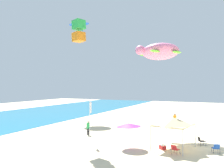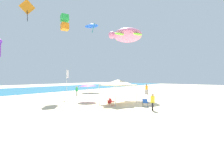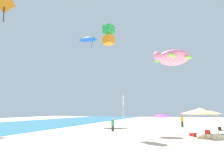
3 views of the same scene
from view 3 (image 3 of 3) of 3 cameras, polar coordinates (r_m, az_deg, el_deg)
name	(u,v)px [view 3 (image 3 of 3)]	position (r m, az deg, el deg)	size (l,w,h in m)	color
ground	(214,136)	(24.77, 25.85, -12.46)	(120.00, 120.00, 0.10)	beige
canopy_tent	(201,111)	(23.41, 22.74, -6.82)	(3.97, 3.47, 2.81)	#B7B7BC
beach_umbrella	(161,115)	(22.08, 13.08, -8.18)	(2.26, 2.27, 2.31)	silver
folding_chair_right_of_tent	(208,133)	(21.84, 24.44, -11.97)	(0.75, 0.69, 0.82)	black
folding_chair_near_cooler	(221,130)	(26.00, 27.35, -10.93)	(0.76, 0.80, 0.82)	black
cooler_box	(193,134)	(22.90, 20.91, -12.56)	(0.73, 0.72, 0.40)	red
banner_flag	(123,111)	(22.45, 3.01, -7.21)	(0.36, 0.06, 4.20)	silver
person_by_tent	(113,124)	(26.54, 0.19, -10.59)	(0.38, 0.38, 1.61)	black
person_beachcomber	(182,120)	(34.75, 18.32, -9.19)	(0.47, 0.44, 1.85)	black
kite_turtle_pink	(173,58)	(30.17, 16.09, 6.80)	(5.78, 5.81, 2.50)	pink
kite_box_green	(109,35)	(25.73, -0.94, 13.09)	(1.36, 1.40, 2.31)	green
kite_delta_blue	(88,38)	(43.99, -6.49, 12.15)	(4.84, 4.81, 3.03)	blue
kite_diamond_orange	(4,3)	(40.55, -26.96, 18.76)	(3.18, 1.77, 5.11)	orange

